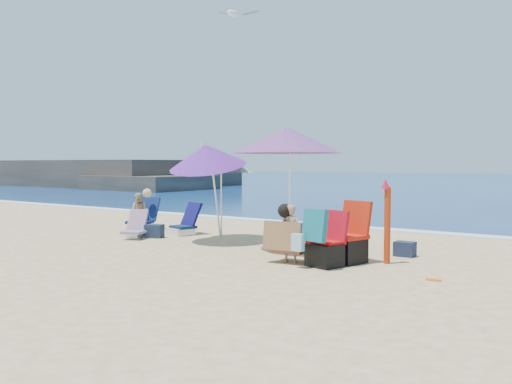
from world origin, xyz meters
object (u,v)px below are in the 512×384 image
Objects in this scene: umbrella_turquoise at (287,140)px; furled_umbrella at (387,217)px; person_center at (288,234)px; person_left at (141,211)px; umbrella_striped at (220,163)px; seagull at (234,13)px; camp_chair_left at (347,244)px; chair_rainbow at (134,230)px; camp_chair_right at (323,246)px; chair_navy at (184,226)px; umbrella_blue at (207,156)px.

furled_umbrella is (2.14, -0.27, -1.33)m from umbrella_turquoise.
person_center is 0.96× the size of person_left.
umbrella_striped is 1.36× the size of furled_umbrella.
seagull reaches higher than furled_umbrella.
umbrella_turquoise is 2.59× the size of camp_chair_left.
seagull is at bearing 158.37° from furled_umbrella.
chair_rainbow is 5.14m from camp_chair_right.
chair_navy is 4.26m from person_center.
camp_chair_right is (3.29, -0.98, -1.49)m from umbrella_blue.
chair_navy is 1.18m from chair_rainbow.
camp_chair_right is (1.42, -1.13, -1.77)m from umbrella_turquoise.
camp_chair_right is (-0.72, -0.87, -0.43)m from furled_umbrella.
person_center reaches higher than chair_navy.
chair_rainbow is (-0.53, -1.06, -0.03)m from chair_navy.
chair_navy is 4.86m from camp_chair_right.
umbrella_blue reaches higher than chair_navy.
umbrella_striped is 2.39× the size of chair_rainbow.
umbrella_turquoise is at bearing -7.12° from person_left.
chair_navy is 0.76× the size of person_left.
camp_chair_right is at bearing -34.70° from seagull.
chair_navy is (-1.17, 0.08, -1.48)m from umbrella_striped.
umbrella_striped is at bearing 29.90° from chair_rainbow.
chair_rainbow is 0.81× the size of person_center.
chair_navy is at bearing -122.44° from seagull.
furled_umbrella is 6.88m from person_left.
person_center is at bearing -178.28° from camp_chair_right.
chair_navy is (-1.28, 0.66, -1.63)m from umbrella_blue.
chair_rainbow is at bearing -167.69° from umbrella_blue.
camp_chair_left is 1.09× the size of camp_chair_right.
seagull is at bearing 152.30° from camp_chair_left.
camp_chair_right is at bearing -24.70° from umbrella_striped.
umbrella_blue is at bearing 159.20° from person_center.
chair_navy is at bearing -2.92° from person_left.
person_center reaches higher than camp_chair_right.
person_center is (3.91, -1.66, 0.28)m from chair_navy.
umbrella_blue reaches higher than camp_chair_right.
chair_rainbow is at bearing 173.46° from camp_chair_right.
chair_navy is 0.76× the size of camp_chair_left.
camp_chair_left is at bearing 36.96° from person_center.
seagull is (-2.48, 1.57, 3.13)m from umbrella_turquoise.
furled_umbrella reaches higher than camp_chair_right.
person_center is at bearing -30.04° from umbrella_striped.
furled_umbrella is 1.36× the size of person_left.
camp_chair_right is (5.10, -0.59, 0.17)m from chair_rainbow.
umbrella_striped reaches higher than chair_navy.
furled_umbrella is 1.42× the size of person_center.
furled_umbrella is 5.86m from chair_rainbow.
camp_chair_right is 0.68m from person_center.
umbrella_blue is at bearing -27.34° from chair_navy.
umbrella_blue is 2.18m from chair_navy.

